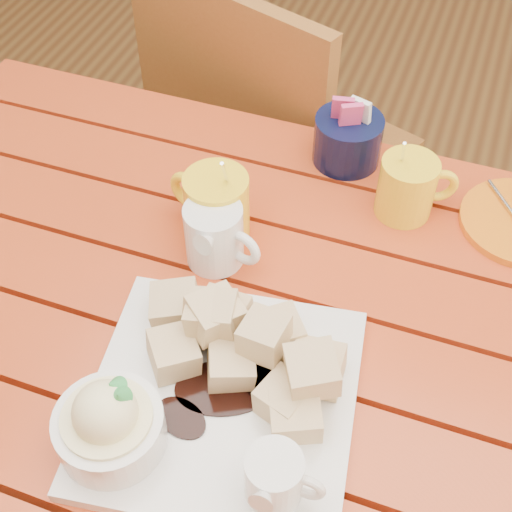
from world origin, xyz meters
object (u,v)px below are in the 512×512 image
at_px(table, 244,369).
at_px(dessert_plate, 204,394).
at_px(coffee_mug_left, 215,205).
at_px(chair_far, 267,151).
at_px(coffee_mug_right, 408,187).

bearing_deg(table, dessert_plate, -88.81).
relative_size(table, coffee_mug_left, 8.27).
bearing_deg(dessert_plate, chair_far, 103.80).
distance_m(dessert_plate, coffee_mug_left, 0.28).
xyz_separation_m(table, coffee_mug_left, (-0.09, 0.13, 0.16)).
distance_m(coffee_mug_right, chair_far, 0.55).
bearing_deg(table, coffee_mug_right, 60.97).
height_order(dessert_plate, chair_far, chair_far).
bearing_deg(dessert_plate, table, 91.19).
bearing_deg(dessert_plate, coffee_mug_left, 109.36).
bearing_deg(dessert_plate, coffee_mug_right, 69.97).
bearing_deg(chair_far, dessert_plate, 123.12).
relative_size(table, coffee_mug_right, 9.07).
xyz_separation_m(coffee_mug_left, chair_far, (-0.09, 0.46, -0.30)).
distance_m(table, chair_far, 0.63).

